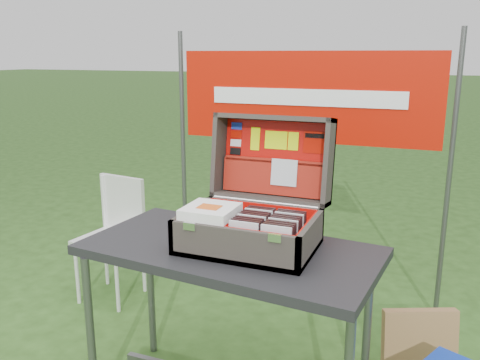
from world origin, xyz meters
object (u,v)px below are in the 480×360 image
at_px(table, 230,329).
at_px(suitcase, 254,185).
at_px(cardboard_box, 419,348).
at_px(chair, 109,241).

xyz_separation_m(table, suitcase, (0.08, 0.08, 0.64)).
relative_size(suitcase, cardboard_box, 1.46).
distance_m(suitcase, chair, 1.50).
bearing_deg(table, suitcase, 49.49).
bearing_deg(chair, cardboard_box, 2.07).
height_order(table, cardboard_box, table).
relative_size(table, suitcase, 2.25).
bearing_deg(suitcase, cardboard_box, 30.60).
height_order(chair, cardboard_box, chair).
height_order(table, suitcase, suitcase).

